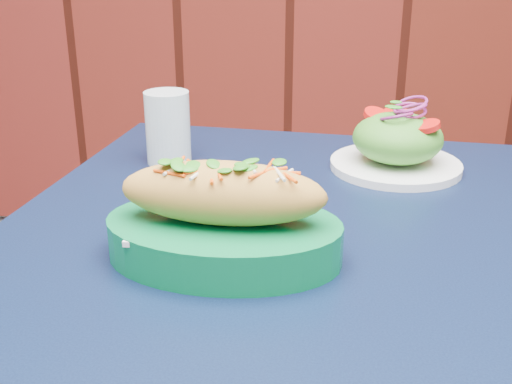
# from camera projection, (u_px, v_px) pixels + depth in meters

# --- Properties ---
(cafe_table) EXTENTS (0.88, 0.88, 0.75)m
(cafe_table) POSITION_uv_depth(u_px,v_px,m) (324.00, 290.00, 0.81)
(cafe_table) COLOR black
(cafe_table) RESTS_ON ground
(banh_mi_basket) EXTENTS (0.27, 0.18, 0.12)m
(banh_mi_basket) POSITION_uv_depth(u_px,v_px,m) (223.00, 220.00, 0.69)
(banh_mi_basket) COLOR #066C38
(banh_mi_basket) RESTS_ON cafe_table
(salad_plate) EXTENTS (0.20, 0.20, 0.11)m
(salad_plate) POSITION_uv_depth(u_px,v_px,m) (397.00, 144.00, 0.96)
(salad_plate) COLOR white
(salad_plate) RESTS_ON cafe_table
(water_glass) EXTENTS (0.07, 0.07, 0.11)m
(water_glass) POSITION_uv_depth(u_px,v_px,m) (168.00, 128.00, 0.99)
(water_glass) COLOR silver
(water_glass) RESTS_ON cafe_table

